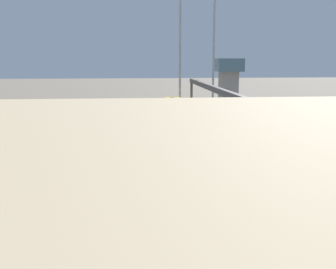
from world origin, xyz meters
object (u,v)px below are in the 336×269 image
(light_mast_0, at_px, (214,28))
(signal_gantry, at_px, (213,93))
(train_on_track_8, at_px, (220,164))
(light_mast_2, at_px, (180,27))
(train_on_track_0, at_px, (186,112))
(train_on_track_6, at_px, (110,146))
(control_tower, at_px, (228,81))
(train_on_track_5, at_px, (115,139))

(light_mast_0, xyz_separation_m, signal_gantry, (4.64, 23.15, -11.12))
(train_on_track_8, height_order, light_mast_0, light_mast_0)
(light_mast_2, bearing_deg, signal_gantry, 95.21)
(train_on_track_0, xyz_separation_m, light_mast_2, (0.86, -3.87, 16.89))
(light_mast_0, relative_size, signal_gantry, 0.67)
(train_on_track_6, bearing_deg, signal_gantry, -146.26)
(train_on_track_6, xyz_separation_m, signal_gantry, (-14.97, -10.00, 5.73))
(light_mast_2, distance_m, control_tower, 19.97)
(train_on_track_6, bearing_deg, train_on_track_8, 139.82)
(train_on_track_0, distance_m, control_tower, 19.15)
(train_on_track_5, bearing_deg, control_tower, -122.74)
(light_mast_2, xyz_separation_m, control_tower, (-12.69, -10.21, -11.55))
(control_tower, bearing_deg, signal_gantry, 72.86)
(light_mast_0, bearing_deg, signal_gantry, 78.68)
(train_on_track_0, xyz_separation_m, train_on_track_5, (13.31, 25.00, -0.14))
(train_on_track_8, relative_size, control_tower, 8.99)
(train_on_track_0, distance_m, train_on_track_8, 40.04)
(train_on_track_0, bearing_deg, train_on_track_6, 65.53)
(train_on_track_6, bearing_deg, train_on_track_5, -93.95)
(train_on_track_5, xyz_separation_m, train_on_track_6, (0.35, 5.00, 0.05))
(train_on_track_0, distance_m, train_on_track_6, 32.96)
(signal_gantry, bearing_deg, train_on_track_6, 33.74)
(train_on_track_8, bearing_deg, train_on_track_5, -52.53)
(train_on_track_6, bearing_deg, light_mast_2, -110.69)
(train_on_track_5, height_order, control_tower, control_tower)
(train_on_track_6, xyz_separation_m, light_mast_2, (-12.79, -33.87, 16.98))
(light_mast_0, xyz_separation_m, control_tower, (-5.87, -10.93, -11.42))
(train_on_track_0, bearing_deg, control_tower, -130.02)
(train_on_track_0, relative_size, light_mast_2, 0.33)
(light_mast_2, bearing_deg, train_on_track_5, 66.68)
(train_on_track_6, height_order, light_mast_0, light_mast_0)
(train_on_track_0, relative_size, signal_gantry, 0.22)
(signal_gantry, bearing_deg, train_on_track_5, 18.87)
(train_on_track_0, xyz_separation_m, train_on_track_8, (1.81, 40.00, -0.08))
(train_on_track_6, distance_m, light_mast_2, 39.99)
(signal_gantry, distance_m, control_tower, 35.67)
(light_mast_0, relative_size, light_mast_2, 0.99)
(train_on_track_6, xyz_separation_m, light_mast_0, (-19.61, -33.15, 16.85))
(train_on_track_6, bearing_deg, light_mast_0, -120.60)
(train_on_track_8, relative_size, light_mast_2, 3.78)
(train_on_track_5, xyz_separation_m, light_mast_2, (-12.45, -28.87, 17.03))
(train_on_track_0, bearing_deg, light_mast_2, -77.48)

